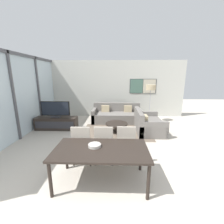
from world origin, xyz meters
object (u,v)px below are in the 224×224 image
television (55,109)px  sofa_main (117,116)px  dining_chair_right (126,142)px  coffee_table (117,125)px  tv_console (57,123)px  dining_chair_left (82,142)px  floor_lamp (151,90)px  dining_table (101,152)px  sofa_side (147,124)px  fruit_bowl (95,145)px  dining_chair_centre (104,142)px

television → sofa_main: (2.36, 1.11, -0.53)m
sofa_main → dining_chair_right: size_ratio=2.27×
coffee_table → sofa_main: bearing=90.0°
tv_console → dining_chair_right: 3.44m
dining_chair_left → dining_chair_right: size_ratio=1.00×
television → floor_lamp: bearing=15.0°
dining_table → dining_chair_right: size_ratio=1.86×
coffee_table → dining_chair_right: (0.22, -2.04, 0.28)m
sofa_side → fruit_bowl: size_ratio=6.16×
dining_chair_centre → fruit_bowl: (-0.13, -0.59, 0.22)m
coffee_table → dining_chair_centre: (-0.30, -2.07, 0.28)m
tv_console → floor_lamp: size_ratio=0.95×
sofa_main → fruit_bowl: sofa_main is taller
television → tv_console: bearing=-90.0°
television → sofa_side: television is taller
dining_chair_centre → floor_lamp: size_ratio=0.57×
sofa_side → coffee_table: size_ratio=1.86×
tv_console → fruit_bowl: (1.93, -2.89, 0.51)m
television → fruit_bowl: bearing=-56.2°
dining_chair_left → floor_lamp: size_ratio=0.57×
dining_chair_right → dining_chair_centre: bearing=-176.6°
tv_console → coffee_table: size_ratio=1.93×
sofa_side → dining_table: (-1.44, -2.84, 0.39)m
sofa_main → sofa_side: (1.15, -1.24, -0.00)m
dining_table → coffee_table: bearing=83.8°
dining_table → fruit_bowl: 0.18m
dining_chair_centre → dining_chair_right: same height
dining_chair_left → dining_chair_centre: bearing=2.6°
dining_chair_centre → fruit_bowl: bearing=-102.5°
sofa_main → dining_chair_left: (-0.81, -3.43, 0.27)m
television → coffee_table: television is taller
sofa_main → dining_chair_left: size_ratio=2.27×
dining_table → floor_lamp: floor_lamp is taller
dining_chair_left → dining_chair_right: (1.03, 0.05, 0.00)m
dining_table → floor_lamp: (1.77, 3.99, 0.82)m
television → dining_chair_left: size_ratio=1.16×
television → dining_chair_centre: television is taller
tv_console → dining_chair_left: size_ratio=1.67×
fruit_bowl → sofa_side: bearing=60.3°
sofa_main → coffee_table: (-0.00, -1.34, -0.01)m
sofa_side → dining_chair_centre: (-1.44, -2.17, 0.27)m
sofa_side → dining_chair_right: 2.35m
dining_chair_right → dining_chair_left: bearing=-177.0°
fruit_bowl → floor_lamp: size_ratio=0.15×
dining_chair_centre → floor_lamp: (1.77, 3.32, 0.94)m
sofa_main → dining_chair_centre: 3.43m
dining_chair_left → dining_chair_centre: 0.51m
dining_chair_left → coffee_table: bearing=68.8°
sofa_main → dining_table: 4.11m
tv_console → dining_chair_centre: dining_chair_centre is taller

